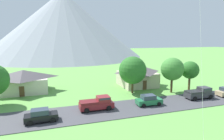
# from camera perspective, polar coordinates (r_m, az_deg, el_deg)

# --- Properties ---
(road_strip) EXTENTS (160.00, 7.36, 0.08)m
(road_strip) POSITION_cam_1_polar(r_m,az_deg,el_deg) (30.29, -2.34, -11.77)
(road_strip) COLOR #424247
(road_strip) RESTS_ON ground
(mountain_far_east_ridge) EXTENTS (73.87, 73.87, 29.41)m
(mountain_far_east_ridge) POSITION_cam_1_polar(r_m,az_deg,el_deg) (164.70, -20.85, 9.94)
(mountain_far_east_ridge) COLOR slate
(mountain_far_east_ridge) RESTS_ON ground
(mountain_west_ridge) EXTENTS (75.93, 75.93, 29.50)m
(mountain_west_ridge) POSITION_cam_1_polar(r_m,az_deg,el_deg) (124.73, -9.81, 10.85)
(mountain_west_ridge) COLOR gray
(mountain_west_ridge) RESTS_ON ground
(mountain_central_ridge) EXTENTS (88.87, 88.87, 37.36)m
(mountain_central_ridge) POSITION_cam_1_polar(r_m,az_deg,el_deg) (119.89, -13.96, 12.67)
(mountain_central_ridge) COLOR #8E939E
(mountain_central_ridge) RESTS_ON ground
(house_leftmost) EXTENTS (10.10, 7.60, 4.56)m
(house_leftmost) POSITION_cam_1_polar(r_m,az_deg,el_deg) (43.78, -24.39, -2.85)
(house_leftmost) COLOR beige
(house_leftmost) RESTS_ON ground
(house_left_center) EXTENTS (8.09, 8.31, 4.93)m
(house_left_center) POSITION_cam_1_polar(r_m,az_deg,el_deg) (45.50, 7.30, -1.42)
(house_left_center) COLOR beige
(house_left_center) RESTS_ON ground
(tree_near_left) EXTENTS (3.67, 3.67, 6.19)m
(tree_near_left) POSITION_cam_1_polar(r_m,az_deg,el_deg) (43.91, 21.76, -0.04)
(tree_near_left) COLOR brown
(tree_near_left) RESTS_ON ground
(tree_right_of_center) EXTENTS (5.46, 5.46, 7.40)m
(tree_right_of_center) POSITION_cam_1_polar(r_m,az_deg,el_deg) (38.83, 6.03, -0.07)
(tree_right_of_center) COLOR #4C3823
(tree_right_of_center) RESTS_ON ground
(tree_near_right) EXTENTS (4.57, 4.57, 7.10)m
(tree_near_right) POSITION_cam_1_polar(r_m,az_deg,el_deg) (40.93, 17.15, 0.25)
(tree_near_right) COLOR #4C3823
(tree_near_right) RESTS_ON ground
(parked_car_black_mid_east) EXTENTS (4.26, 2.20, 1.68)m
(parked_car_black_mid_east) POSITION_cam_1_polar(r_m,az_deg,el_deg) (27.91, -19.99, -12.39)
(parked_car_black_mid_east) COLOR black
(parked_car_black_mid_east) RESTS_ON road_strip
(parked_car_green_east_end) EXTENTS (4.27, 2.22, 1.68)m
(parked_car_green_east_end) POSITION_cam_1_polar(r_m,az_deg,el_deg) (32.96, 10.65, -8.64)
(parked_car_green_east_end) COLOR #237042
(parked_car_green_east_end) RESTS_ON road_strip
(pickup_truck_charcoal_west_side) EXTENTS (5.23, 2.39, 1.99)m
(pickup_truck_charcoal_west_side) POSITION_cam_1_polar(r_m,az_deg,el_deg) (39.27, 24.17, -6.10)
(pickup_truck_charcoal_west_side) COLOR #333338
(pickup_truck_charcoal_west_side) RESTS_ON road_strip
(pickup_truck_maroon_east_side) EXTENTS (5.20, 2.33, 1.99)m
(pickup_truck_maroon_east_side) POSITION_cam_1_polar(r_m,az_deg,el_deg) (30.48, -4.32, -9.62)
(pickup_truck_maroon_east_side) COLOR maroon
(pickup_truck_maroon_east_side) RESTS_ON road_strip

